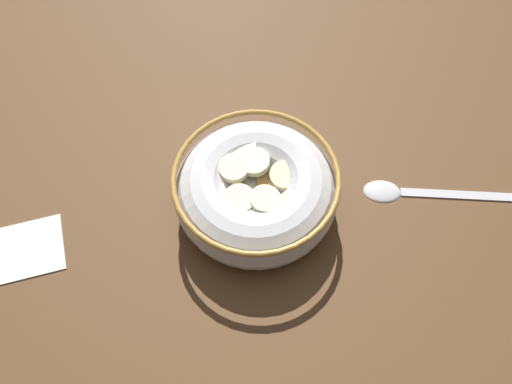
% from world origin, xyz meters
% --- Properties ---
extents(ground_plane, '(0.96, 0.96, 0.02)m').
position_xyz_m(ground_plane, '(0.00, 0.00, -0.01)').
color(ground_plane, brown).
extents(cereal_bowl, '(0.17, 0.17, 0.06)m').
position_xyz_m(cereal_bowl, '(-0.00, -0.00, 0.03)').
color(cereal_bowl, silver).
rests_on(cereal_bowl, ground_plane).
extents(spoon, '(0.17, 0.04, 0.01)m').
position_xyz_m(spoon, '(0.17, 0.01, 0.00)').
color(spoon, silver).
rests_on(spoon, ground_plane).
extents(folded_napkin, '(0.12, 0.09, 0.00)m').
position_xyz_m(folded_napkin, '(-0.26, -0.04, 0.00)').
color(folded_napkin, white).
rests_on(folded_napkin, ground_plane).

